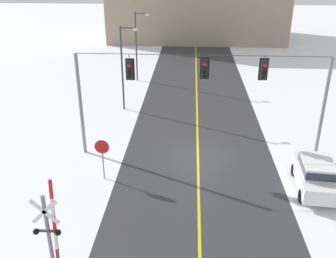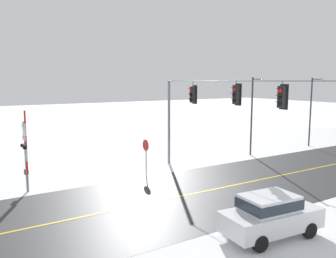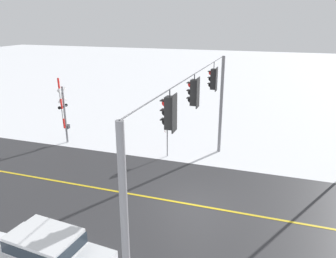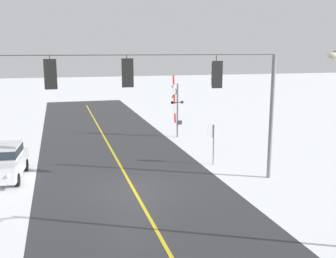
% 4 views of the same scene
% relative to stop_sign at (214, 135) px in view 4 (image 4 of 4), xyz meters
% --- Properties ---
extents(ground_plane, '(160.00, 160.00, 0.00)m').
position_rel_stop_sign_xyz_m(ground_plane, '(5.15, 2.99, -1.71)').
color(ground_plane, white).
extents(road_asphalt, '(9.00, 80.00, 0.01)m').
position_rel_stop_sign_xyz_m(road_asphalt, '(5.15, 8.99, -1.71)').
color(road_asphalt, '#303033').
rests_on(road_asphalt, ground).
extents(lane_centre_line, '(0.14, 72.00, 0.01)m').
position_rel_stop_sign_xyz_m(lane_centre_line, '(5.15, 8.99, -1.70)').
color(lane_centre_line, gold).
rests_on(lane_centre_line, ground).
extents(signal_span, '(14.20, 0.47, 6.22)m').
position_rel_stop_sign_xyz_m(signal_span, '(5.09, 2.98, 2.57)').
color(signal_span, gray).
rests_on(signal_span, ground).
extents(stop_sign, '(0.80, 0.09, 2.35)m').
position_rel_stop_sign_xyz_m(stop_sign, '(0.00, 0.00, 0.00)').
color(stop_sign, gray).
rests_on(stop_sign, ground).
extents(railroad_crossing, '(0.98, 0.31, 4.62)m').
position_rel_stop_sign_xyz_m(railroad_crossing, '(-0.11, -7.52, 0.56)').
color(railroad_crossing, gray).
rests_on(railroad_crossing, ground).
extents(parked_car_white, '(2.12, 4.31, 1.74)m').
position_rel_stop_sign_xyz_m(parked_car_white, '(11.12, -0.36, -0.76)').
color(parked_car_white, white).
rests_on(parked_car_white, ground).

